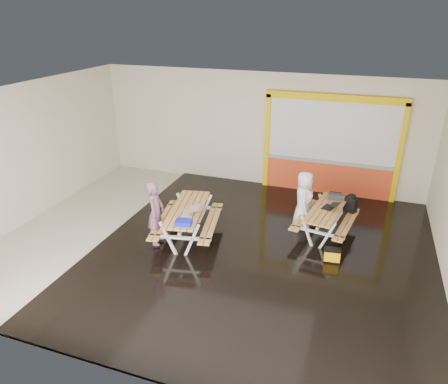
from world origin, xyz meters
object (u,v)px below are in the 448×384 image
at_px(dark_case, 301,223).
at_px(laptop_right, 330,206).
at_px(picnic_table_left, 188,216).
at_px(person_left, 156,213).
at_px(toolbox, 335,196).
at_px(person_right, 304,200).
at_px(backpack, 351,204).
at_px(laptop_left, 190,211).
at_px(blue_pouch, 184,222).
at_px(fluke_bag, 332,255).
at_px(picnic_table_right, 326,215).

bearing_deg(dark_case, laptop_right, -15.65).
distance_m(picnic_table_left, dark_case, 2.95).
height_order(person_left, toolbox, person_left).
bearing_deg(toolbox, person_right, -153.47).
relative_size(person_right, backpack, 3.04).
bearing_deg(laptop_right, person_right, 163.70).
height_order(person_right, backpack, person_right).
distance_m(toolbox, dark_case, 1.09).
xyz_separation_m(laptop_right, dark_case, (-0.68, 0.19, -0.68)).
bearing_deg(laptop_left, blue_pouch, -81.32).
bearing_deg(person_left, fluke_bag, -92.13).
bearing_deg(picnic_table_right, toolbox, 77.03).
xyz_separation_m(picnic_table_right, backpack, (0.53, 0.60, 0.10)).
xyz_separation_m(picnic_table_right, person_right, (-0.59, 0.23, 0.21)).
distance_m(laptop_left, blue_pouch, 0.55).
bearing_deg(fluke_bag, person_left, -171.35).
relative_size(person_left, laptop_left, 3.13).
bearing_deg(person_right, toolbox, -71.85).
height_order(picnic_table_left, backpack, backpack).
distance_m(person_left, backpack, 4.82).
xyz_separation_m(blue_pouch, fluke_bag, (3.15, 0.84, -0.68)).
relative_size(blue_pouch, dark_case, 1.06).
distance_m(person_right, laptop_right, 0.70).
height_order(laptop_right, blue_pouch, blue_pouch).
height_order(picnic_table_left, laptop_right, laptop_right).
bearing_deg(backpack, picnic_table_left, -152.77).
xyz_separation_m(toolbox, backpack, (0.39, 0.01, -0.15)).
bearing_deg(blue_pouch, person_right, 44.94).
height_order(backpack, dark_case, backpack).
bearing_deg(dark_case, fluke_bag, -57.27).
bearing_deg(picnic_table_left, dark_case, 30.89).
relative_size(picnic_table_left, person_right, 1.56).
bearing_deg(fluke_bag, picnic_table_left, -178.65).
bearing_deg(backpack, laptop_right, -128.44).
bearing_deg(picnic_table_right, laptop_right, 21.96).
distance_m(laptop_right, fluke_bag, 1.38).
relative_size(laptop_left, toolbox, 1.37).
xyz_separation_m(person_left, backpack, (4.18, 2.39, -0.19)).
distance_m(person_right, laptop_left, 2.90).
height_order(person_right, fluke_bag, person_right).
bearing_deg(toolbox, laptop_left, -145.96).
distance_m(person_left, person_right, 3.67).
relative_size(laptop_left, laptop_right, 1.07).
height_order(laptop_right, toolbox, toolbox).
xyz_separation_m(person_left, laptop_left, (0.72, 0.31, 0.02)).
relative_size(picnic_table_right, person_right, 1.37).
height_order(picnic_table_right, backpack, backpack).
bearing_deg(dark_case, picnic_table_right, -20.23).
bearing_deg(picnic_table_left, person_right, 30.81).
xyz_separation_m(picnic_table_left, laptop_left, (0.17, -0.21, 0.25)).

